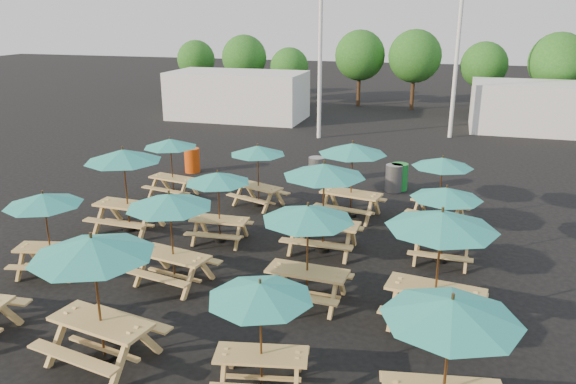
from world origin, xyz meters
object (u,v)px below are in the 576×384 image
(picnic_unit_12, at_px, (451,317))
(waste_bin_3, at_px, (399,177))
(waste_bin_0, at_px, (192,160))
(picnic_unit_7, at_px, (258,154))
(picnic_unit_4, at_px, (93,254))
(picnic_unit_5, at_px, (170,206))
(picnic_unit_10, at_px, (324,175))
(picnic_unit_14, at_px, (446,197))
(picnic_unit_9, at_px, (308,219))
(picnic_unit_3, at_px, (170,146))
(picnic_unit_8, at_px, (260,297))
(picnic_unit_6, at_px, (218,182))
(picnic_unit_13, at_px, (441,227))
(picnic_unit_1, at_px, (44,204))
(waste_bin_1, at_px, (316,170))
(picnic_unit_2, at_px, (123,160))
(picnic_unit_11, at_px, (352,153))
(picnic_unit_15, at_px, (442,166))
(waste_bin_2, at_px, (394,178))

(picnic_unit_12, distance_m, waste_bin_3, 12.65)
(waste_bin_0, bearing_deg, picnic_unit_7, -38.79)
(waste_bin_3, bearing_deg, picnic_unit_4, -109.11)
(picnic_unit_4, bearing_deg, picnic_unit_5, 103.74)
(picnic_unit_5, height_order, picnic_unit_10, picnic_unit_10)
(picnic_unit_14, height_order, waste_bin_0, picnic_unit_14)
(picnic_unit_12, bearing_deg, picnic_unit_9, 121.41)
(picnic_unit_3, height_order, picnic_unit_14, picnic_unit_3)
(picnic_unit_4, relative_size, picnic_unit_9, 1.12)
(picnic_unit_8, bearing_deg, picnic_unit_6, 107.56)
(picnic_unit_7, relative_size, picnic_unit_13, 0.93)
(picnic_unit_7, bearing_deg, picnic_unit_14, -5.76)
(picnic_unit_8, bearing_deg, waste_bin_0, 108.81)
(picnic_unit_1, distance_m, picnic_unit_10, 6.96)
(picnic_unit_1, relative_size, picnic_unit_9, 0.97)
(picnic_unit_7, relative_size, picnic_unit_10, 0.95)
(picnic_unit_4, height_order, picnic_unit_10, picnic_unit_4)
(picnic_unit_8, bearing_deg, waste_bin_1, 87.65)
(picnic_unit_2, bearing_deg, picnic_unit_1, -93.33)
(picnic_unit_3, xyz_separation_m, waste_bin_1, (4.45, 3.06, -1.31))
(picnic_unit_7, bearing_deg, picnic_unit_12, -36.56)
(picnic_unit_11, bearing_deg, picnic_unit_15, 16.73)
(picnic_unit_10, relative_size, picnic_unit_11, 1.00)
(picnic_unit_4, bearing_deg, picnic_unit_12, 8.48)
(picnic_unit_3, xyz_separation_m, waste_bin_3, (7.56, 3.01, -1.31))
(picnic_unit_1, distance_m, picnic_unit_7, 7.05)
(picnic_unit_9, relative_size, picnic_unit_11, 0.92)
(picnic_unit_1, relative_size, picnic_unit_13, 0.88)
(picnic_unit_1, distance_m, picnic_unit_8, 7.06)
(picnic_unit_4, bearing_deg, picnic_unit_7, 101.06)
(picnic_unit_4, relative_size, picnic_unit_15, 1.11)
(picnic_unit_15, bearing_deg, waste_bin_1, 164.73)
(waste_bin_2, xyz_separation_m, waste_bin_3, (0.17, 0.23, 0.00))
(picnic_unit_7, relative_size, waste_bin_2, 2.40)
(waste_bin_2, bearing_deg, picnic_unit_12, -80.52)
(picnic_unit_3, relative_size, picnic_unit_7, 0.92)
(picnic_unit_5, xyz_separation_m, picnic_unit_6, (0.04, 2.69, -0.19))
(picnic_unit_5, bearing_deg, picnic_unit_10, 54.63)
(picnic_unit_9, bearing_deg, waste_bin_2, 87.23)
(picnic_unit_4, xyz_separation_m, picnic_unit_12, (6.10, -0.20, -0.14))
(picnic_unit_2, xyz_separation_m, picnic_unit_14, (8.98, 0.32, -0.39))
(picnic_unit_11, bearing_deg, picnic_unit_6, -125.33)
(picnic_unit_13, distance_m, waste_bin_0, 13.66)
(picnic_unit_13, xyz_separation_m, waste_bin_0, (-9.90, 9.25, -1.69))
(picnic_unit_5, bearing_deg, picnic_unit_7, 100.05)
(picnic_unit_4, relative_size, picnic_unit_14, 1.26)
(picnic_unit_11, distance_m, picnic_unit_13, 6.55)
(picnic_unit_4, relative_size, picnic_unit_11, 1.03)
(picnic_unit_7, xyz_separation_m, picnic_unit_12, (6.21, -9.31, 0.22))
(picnic_unit_4, height_order, picnic_unit_12, picnic_unit_4)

